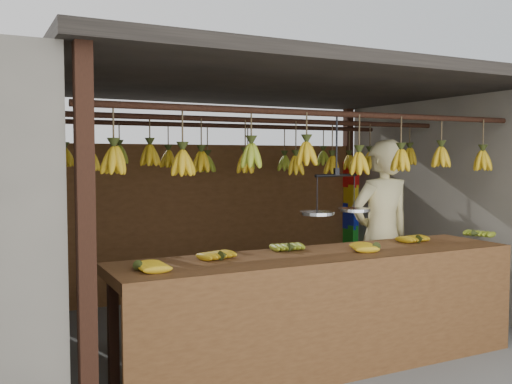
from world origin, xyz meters
TOP-DOWN VIEW (x-y plane):
  - ground at (0.00, 0.00)m, footprint 80.00×80.00m
  - stall at (0.00, 0.33)m, footprint 4.30×3.30m
  - counter at (-0.12, -1.23)m, footprint 3.58×0.76m
  - hanging_bananas at (0.01, -0.01)m, footprint 3.63×2.22m
  - balance_scale at (0.07, -1.00)m, footprint 0.70×0.37m
  - vendor at (0.87, -0.60)m, footprint 0.67×0.44m
  - bag_bundles at (1.94, 1.35)m, footprint 0.08×0.26m

SIDE VIEW (x-z plane):
  - ground at x=0.00m, z-range 0.00..0.00m
  - counter at x=-0.12m, z-range 0.22..1.18m
  - vendor at x=0.87m, z-range 0.00..1.81m
  - bag_bundles at x=1.94m, z-range 0.41..1.59m
  - balance_scale at x=0.07m, z-range 0.85..1.66m
  - hanging_bananas at x=0.01m, z-range 1.43..1.82m
  - stall at x=0.00m, z-range 0.77..3.17m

